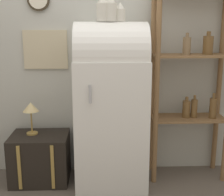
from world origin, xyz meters
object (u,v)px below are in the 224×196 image
at_px(vase_right, 120,13).
at_px(vase_center, 111,8).
at_px(refrigerator, 111,103).
at_px(suitcase_trunk, 40,158).
at_px(vase_left, 103,9).
at_px(desk_lamp, 31,109).

bearing_deg(vase_right, vase_center, -161.66).
relative_size(vase_center, vase_right, 1.45).
xyz_separation_m(refrigerator, suitcase_trunk, (-0.71, 0.05, -0.58)).
height_order(refrigerator, vase_center, vase_center).
bearing_deg(vase_center, refrigerator, 87.75).
bearing_deg(suitcase_trunk, vase_left, -4.68).
bearing_deg(desk_lamp, vase_left, -7.03).
bearing_deg(vase_center, vase_right, 18.34).
xyz_separation_m(vase_center, vase_right, (0.09, 0.03, -0.04)).
distance_m(suitcase_trunk, vase_right, 1.61).
bearing_deg(suitcase_trunk, vase_right, -2.41).
xyz_separation_m(vase_left, vase_right, (0.16, 0.02, -0.03)).
distance_m(suitcase_trunk, vase_center, 1.61).
bearing_deg(refrigerator, suitcase_trunk, 176.12).
distance_m(refrigerator, suitcase_trunk, 0.91).
height_order(vase_left, desk_lamp, vase_left).
bearing_deg(suitcase_trunk, vase_center, -4.99).
xyz_separation_m(suitcase_trunk, vase_right, (0.79, -0.03, 1.41)).
relative_size(refrigerator, suitcase_trunk, 2.79).
bearing_deg(vase_left, desk_lamp, 172.97).
distance_m(vase_center, desk_lamp, 1.23).
bearing_deg(suitcase_trunk, refrigerator, -3.88).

